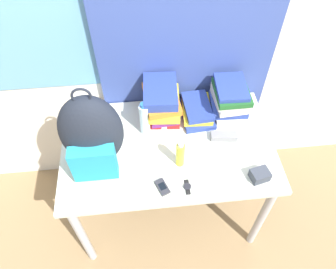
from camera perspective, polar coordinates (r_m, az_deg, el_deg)
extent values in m
plane|color=#8C704C|center=(2.39, 1.01, -20.35)|extent=(12.00, 12.00, 0.00)
cube|color=silver|center=(1.87, -1.56, 18.31)|extent=(6.00, 0.05, 2.50)
cube|color=#66A3C6|center=(1.86, -17.30, 17.48)|extent=(1.10, 0.01, 0.80)
cube|color=#384C93|center=(1.84, 3.51, 17.63)|extent=(1.03, 0.04, 2.50)
cube|color=beige|center=(1.88, 0.00, -2.18)|extent=(1.21, 0.74, 0.03)
cylinder|color=#B2B2B7|center=(2.11, -14.73, -16.66)|extent=(0.05, 0.05, 0.74)
cylinder|color=#B2B2B7|center=(2.17, 15.99, -13.67)|extent=(0.05, 0.05, 0.74)
cylinder|color=#B2B2B7|center=(2.42, -13.91, -2.70)|extent=(0.05, 0.05, 0.74)
cylinder|color=#B2B2B7|center=(2.47, 11.99, -0.51)|extent=(0.05, 0.05, 0.74)
ellipsoid|color=#1E232D|center=(1.67, -13.18, 0.47)|extent=(0.32, 0.21, 0.47)
cube|color=teal|center=(1.67, -12.76, -4.88)|extent=(0.22, 0.07, 0.21)
torus|color=#1E232D|center=(1.49, -14.90, 6.53)|extent=(0.09, 0.01, 0.09)
cube|color=red|center=(2.00, -0.82, 3.56)|extent=(0.20, 0.22, 0.04)
cube|color=#6B2370|center=(1.97, -1.02, 4.50)|extent=(0.18, 0.26, 0.04)
cube|color=yellow|center=(1.93, -0.80, 5.46)|extent=(0.20, 0.29, 0.06)
cube|color=orange|center=(1.89, -1.14, 6.29)|extent=(0.21, 0.29, 0.04)
cube|color=navy|center=(1.86, -1.37, 7.47)|extent=(0.20, 0.28, 0.06)
cube|color=navy|center=(2.02, 4.94, 3.64)|extent=(0.20, 0.29, 0.03)
cube|color=yellow|center=(2.01, 5.00, 4.49)|extent=(0.19, 0.27, 0.03)
cube|color=navy|center=(1.98, 5.11, 4.87)|extent=(0.17, 0.26, 0.03)
cube|color=silver|center=(2.06, 10.12, 4.46)|extent=(0.19, 0.24, 0.04)
cube|color=navy|center=(2.03, 10.40, 5.22)|extent=(0.22, 0.23, 0.04)
cube|color=silver|center=(2.00, 10.63, 6.15)|extent=(0.19, 0.25, 0.05)
cube|color=silver|center=(1.97, 10.73, 6.87)|extent=(0.18, 0.24, 0.03)
cube|color=#1E5623|center=(1.94, 11.04, 7.30)|extent=(0.19, 0.24, 0.03)
cube|color=navy|center=(1.93, 10.97, 8.11)|extent=(0.18, 0.24, 0.03)
cylinder|color=silver|center=(1.86, -4.08, 2.61)|extent=(0.06, 0.06, 0.21)
cylinder|color=#286BB7|center=(1.77, -4.30, 5.10)|extent=(0.04, 0.04, 0.02)
cylinder|color=white|center=(1.89, -0.71, 3.64)|extent=(0.08, 0.08, 0.20)
cylinder|color=black|center=(1.81, -0.75, 6.00)|extent=(0.05, 0.05, 0.02)
cylinder|color=yellow|center=(1.74, 2.15, -3.54)|extent=(0.05, 0.05, 0.16)
cylinder|color=white|center=(1.66, 2.24, -1.73)|extent=(0.03, 0.03, 0.02)
cube|color=#2D2D33|center=(1.71, -0.99, -9.13)|extent=(0.08, 0.10, 0.02)
cube|color=black|center=(1.71, -0.99, -8.99)|extent=(0.05, 0.05, 0.00)
cube|color=gray|center=(1.92, 9.72, -0.31)|extent=(0.16, 0.07, 0.04)
cube|color=#383D47|center=(1.79, 15.71, -6.82)|extent=(0.11, 0.09, 0.06)
cube|color=black|center=(1.72, 3.37, -9.12)|extent=(0.02, 0.09, 0.00)
cylinder|color=#232328|center=(1.72, 3.38, -9.05)|extent=(0.04, 0.04, 0.01)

